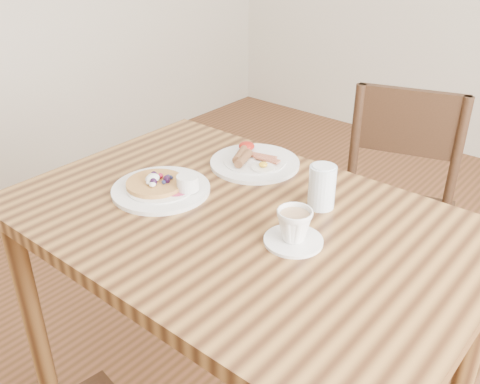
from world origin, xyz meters
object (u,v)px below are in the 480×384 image
at_px(pancake_plate, 162,187).
at_px(teacup_saucer, 294,228).
at_px(chair_far, 393,204).
at_px(dining_table, 240,248).
at_px(water_glass, 322,187).
at_px(breakfast_plate, 254,161).

relative_size(pancake_plate, teacup_saucer, 1.93).
bearing_deg(chair_far, teacup_saucer, 78.13).
relative_size(dining_table, water_glass, 10.37).
bearing_deg(chair_far, pancake_plate, 48.62).
height_order(pancake_plate, breakfast_plate, pancake_plate).
height_order(teacup_saucer, water_glass, water_glass).
relative_size(pancake_plate, water_glass, 2.33).
bearing_deg(breakfast_plate, teacup_saucer, -38.80).
xyz_separation_m(chair_far, pancake_plate, (-0.35, -0.78, 0.27)).
bearing_deg(water_glass, dining_table, -126.80).
bearing_deg(breakfast_plate, pancake_plate, -106.07).
height_order(chair_far, teacup_saucer, chair_far).
bearing_deg(dining_table, water_glass, 53.20).
xyz_separation_m(dining_table, breakfast_plate, (-0.16, 0.26, 0.11)).
relative_size(breakfast_plate, teacup_saucer, 1.93).
height_order(pancake_plate, water_glass, water_glass).
xyz_separation_m(teacup_saucer, water_glass, (-0.04, 0.18, 0.02)).
height_order(chair_far, pancake_plate, chair_far).
bearing_deg(chair_far, dining_table, 65.08).
relative_size(chair_far, teacup_saucer, 6.29).
xyz_separation_m(pancake_plate, breakfast_plate, (0.08, 0.29, -0.00)).
bearing_deg(water_glass, breakfast_plate, 163.69).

